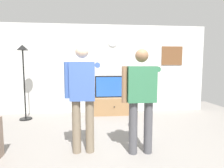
{
  "coord_description": "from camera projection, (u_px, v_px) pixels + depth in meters",
  "views": [
    {
      "loc": [
        -0.28,
        -2.59,
        1.42
      ],
      "look_at": [
        0.07,
        1.2,
        1.05
      ],
      "focal_mm": 28.33,
      "sensor_mm": 36.0,
      "label": 1
    }
  ],
  "objects": [
    {
      "name": "floor_lamp",
      "position": [
        23.0,
        67.0,
        4.65
      ],
      "size": [
        0.32,
        0.32,
        2.0
      ],
      "color": "black",
      "rests_on": "ground_plane"
    },
    {
      "name": "back_wall",
      "position": [
        104.0,
        69.0,
        5.52
      ],
      "size": [
        6.4,
        0.1,
        2.7
      ],
      "primitive_type": "cube",
      "color": "silver",
      "rests_on": "ground_plane"
    },
    {
      "name": "person_standing_nearer_lamp",
      "position": [
        83.0,
        93.0,
        2.87
      ],
      "size": [
        0.58,
        0.78,
        1.77
      ],
      "color": "#7A6B56",
      "rests_on": "ground_plane"
    },
    {
      "name": "ground_plane",
      "position": [
        114.0,
        159.0,
        2.73
      ],
      "size": [
        8.4,
        8.4,
        0.0
      ],
      "primitive_type": "plane",
      "color": "gray"
    },
    {
      "name": "television",
      "position": [
        113.0,
        87.0,
        5.29
      ],
      "size": [
        1.09,
        0.07,
        0.64
      ],
      "color": "black",
      "rests_on": "tv_stand"
    },
    {
      "name": "wall_clock",
      "position": [
        113.0,
        42.0,
        5.4
      ],
      "size": [
        0.28,
        0.03,
        0.28
      ],
      "primitive_type": "cylinder",
      "rotation": [
        1.57,
        0.0,
        0.0
      ],
      "color": "white"
    },
    {
      "name": "tv_stand",
      "position": [
        113.0,
        106.0,
        5.3
      ],
      "size": [
        1.2,
        0.5,
        0.5
      ],
      "color": "#997047",
      "rests_on": "ground_plane"
    },
    {
      "name": "person_standing_nearer_couch",
      "position": [
        141.0,
        95.0,
        2.85
      ],
      "size": [
        0.63,
        0.78,
        1.7
      ],
      "color": "#4C4C51",
      "rests_on": "ground_plane"
    },
    {
      "name": "framed_picture",
      "position": [
        172.0,
        56.0,
        5.62
      ],
      "size": [
        0.67,
        0.04,
        0.58
      ],
      "primitive_type": "cube",
      "color": "brown"
    }
  ]
}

